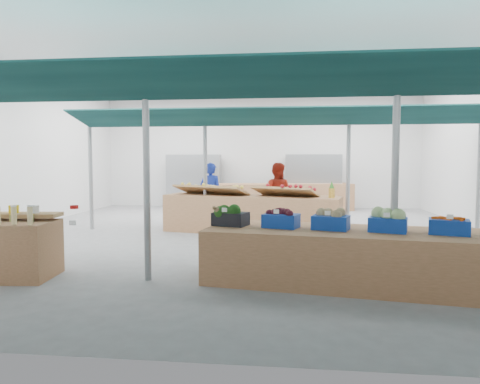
% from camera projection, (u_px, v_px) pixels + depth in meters
% --- Properties ---
extents(floor, '(13.00, 13.00, 0.00)m').
position_uv_depth(floor, '(243.00, 235.00, 10.18)').
color(floor, slate).
rests_on(floor, ground).
extents(hall, '(13.00, 13.00, 13.00)m').
position_uv_depth(hall, '(248.00, 128.00, 11.42)').
color(hall, silver).
rests_on(hall, ground).
extents(pole_grid, '(10.00, 4.60, 3.00)m').
position_uv_depth(pole_grid, '(272.00, 158.00, 8.24)').
color(pole_grid, gray).
rests_on(pole_grid, floor).
extents(awnings, '(9.50, 7.08, 0.30)m').
position_uv_depth(awnings, '(273.00, 108.00, 8.17)').
color(awnings, '#0B2C2F').
rests_on(awnings, pole_grid).
extents(back_shelving_left, '(2.00, 0.50, 2.00)m').
position_uv_depth(back_shelving_left, '(194.00, 182.00, 16.33)').
color(back_shelving_left, '#B23F33').
rests_on(back_shelving_left, floor).
extents(back_shelving_right, '(2.00, 0.50, 2.00)m').
position_uv_depth(back_shelving_right, '(313.00, 182.00, 15.84)').
color(back_shelving_right, '#B23F33').
rests_on(back_shelving_right, floor).
extents(veg_counter, '(4.15, 1.92, 0.78)m').
position_uv_depth(veg_counter, '(346.00, 257.00, 6.10)').
color(veg_counter, brown).
rests_on(veg_counter, floor).
extents(fruit_counter, '(4.43, 1.90, 0.92)m').
position_uv_depth(fruit_counter, '(251.00, 214.00, 10.50)').
color(fruit_counter, brown).
rests_on(fruit_counter, floor).
extents(far_counter, '(5.48, 2.15, 0.97)m').
position_uv_depth(far_counter, '(277.00, 197.00, 15.41)').
color(far_counter, brown).
rests_on(far_counter, floor).
extents(crate_stack, '(0.56, 0.42, 0.64)m').
position_uv_depth(crate_stack, '(459.00, 263.00, 6.01)').
color(crate_stack, navy).
rests_on(crate_stack, floor).
extents(vendor_left, '(0.70, 0.53, 1.73)m').
position_uv_depth(vendor_left, '(211.00, 194.00, 11.69)').
color(vendor_left, '#192EA4').
rests_on(vendor_left, floor).
extents(vendor_right, '(0.96, 0.81, 1.73)m').
position_uv_depth(vendor_right, '(277.00, 195.00, 11.50)').
color(vendor_right, '#A12213').
rests_on(vendor_right, floor).
extents(crate_broccoli, '(0.58, 0.48, 0.35)m').
position_uv_depth(crate_broccoli, '(231.00, 215.00, 6.51)').
color(crate_broccoli, black).
rests_on(crate_broccoli, veg_counter).
extents(crate_beets, '(0.58, 0.48, 0.29)m').
position_uv_depth(crate_beets, '(281.00, 218.00, 6.31)').
color(crate_beets, navy).
rests_on(crate_beets, veg_counter).
extents(crate_celeriac, '(0.58, 0.48, 0.31)m').
position_uv_depth(crate_celeriac, '(331.00, 219.00, 6.12)').
color(crate_celeriac, navy).
rests_on(crate_celeriac, veg_counter).
extents(crate_cabbage, '(0.58, 0.48, 0.35)m').
position_uv_depth(crate_cabbage, '(388.00, 220.00, 5.92)').
color(crate_cabbage, navy).
rests_on(crate_cabbage, veg_counter).
extents(crate_carrots, '(0.58, 0.48, 0.29)m').
position_uv_depth(crate_carrots, '(449.00, 226.00, 5.72)').
color(crate_carrots, navy).
rests_on(crate_carrots, veg_counter).
extents(sparrow, '(0.12, 0.09, 0.11)m').
position_uv_depth(sparrow, '(217.00, 210.00, 6.41)').
color(sparrow, brown).
rests_on(sparrow, crate_broccoli).
extents(pole_ribbon, '(0.12, 0.12, 0.28)m').
position_uv_depth(pole_ribbon, '(74.00, 209.00, 6.09)').
color(pole_ribbon, '#B20E0B').
rests_on(pole_ribbon, pole_grid).
extents(apple_heap_yellow, '(2.02, 1.41, 0.27)m').
position_uv_depth(apple_heap_yellow, '(211.00, 188.00, 10.68)').
color(apple_heap_yellow, '#997247').
rests_on(apple_heap_yellow, fruit_counter).
extents(apple_heap_red, '(1.66, 1.25, 0.27)m').
position_uv_depth(apple_heap_red, '(285.00, 190.00, 10.09)').
color(apple_heap_red, '#997247').
rests_on(apple_heap_red, fruit_counter).
extents(pineapple, '(0.14, 0.14, 0.39)m').
position_uv_depth(pineapple, '(332.00, 190.00, 9.75)').
color(pineapple, '#8C6019').
rests_on(pineapple, fruit_counter).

